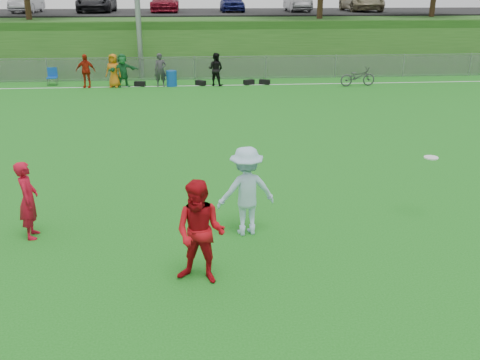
{
  "coord_description": "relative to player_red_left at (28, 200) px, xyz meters",
  "views": [
    {
      "loc": [
        -0.13,
        -10.18,
        4.94
      ],
      "look_at": [
        0.81,
        0.5,
        1.04
      ],
      "focal_mm": 40.0,
      "sensor_mm": 36.0,
      "label": 1
    }
  ],
  "objects": [
    {
      "name": "ground",
      "position": [
        3.56,
        -0.28,
        -0.82
      ],
      "size": [
        120.0,
        120.0,
        0.0
      ],
      "primitive_type": "plane",
      "color": "#186815",
      "rests_on": "ground"
    },
    {
      "name": "frisbee",
      "position": [
        8.56,
        0.23,
        0.6
      ],
      "size": [
        0.31,
        0.31,
        0.03
      ],
      "color": "silver",
      "rests_on": "ground"
    },
    {
      "name": "bicycle",
      "position": [
        12.02,
        16.92,
        -0.33
      ],
      "size": [
        1.92,
        0.83,
        0.98
      ],
      "primitive_type": "imported",
      "rotation": [
        0.0,
        0.0,
        1.67
      ],
      "color": "#313134",
      "rests_on": "ground"
    },
    {
      "name": "gear_bags",
      "position": [
        4.55,
        17.82,
        -0.69
      ],
      "size": [
        7.17,
        0.59,
        0.26
      ],
      "color": "black",
      "rests_on": "ground"
    },
    {
      "name": "car_row",
      "position": [
        2.39,
        31.72,
        3.0
      ],
      "size": [
        32.04,
        5.18,
        1.44
      ],
      "color": "white",
      "rests_on": "parking_lot"
    },
    {
      "name": "sideline_far",
      "position": [
        3.56,
        17.72,
        -0.82
      ],
      "size": [
        60.0,
        0.1,
        0.01
      ],
      "primitive_type": "cube",
      "color": "white",
      "rests_on": "ground"
    },
    {
      "name": "player_blue",
      "position": [
        4.46,
        -0.21,
        0.12
      ],
      "size": [
        1.33,
        0.91,
        1.89
      ],
      "primitive_type": "imported",
      "rotation": [
        0.0,
        0.0,
        3.32
      ],
      "color": "#A7CDE7",
      "rests_on": "ground"
    },
    {
      "name": "player_red_left",
      "position": [
        0.0,
        0.0,
        0.0
      ],
      "size": [
        0.46,
        0.64,
        1.64
      ],
      "primitive_type": "imported",
      "rotation": [
        0.0,
        0.0,
        1.69
      ],
      "color": "#B60C23",
      "rests_on": "ground"
    },
    {
      "name": "berm",
      "position": [
        3.56,
        30.72,
        0.68
      ],
      "size": [
        120.0,
        18.0,
        3.0
      ],
      "primitive_type": "cube",
      "color": "#1B4A15",
      "rests_on": "ground"
    },
    {
      "name": "camp_chair",
      "position": [
        -3.93,
        18.54,
        -0.55
      ],
      "size": [
        0.53,
        0.54,
        0.91
      ],
      "rotation": [
        0.0,
        0.0,
        0.05
      ],
      "color": "#0E429D",
      "rests_on": "ground"
    },
    {
      "name": "parking_lot",
      "position": [
        3.56,
        32.72,
        2.23
      ],
      "size": [
        120.0,
        12.0,
        0.1
      ],
      "primitive_type": "cube",
      "color": "black",
      "rests_on": "berm"
    },
    {
      "name": "spectator_row",
      "position": [
        0.7,
        17.72,
        0.03
      ],
      "size": [
        7.69,
        1.07,
        1.69
      ],
      "color": "#A71D0B",
      "rests_on": "ground"
    },
    {
      "name": "fence",
      "position": [
        3.56,
        19.72,
        -0.17
      ],
      "size": [
        58.0,
        0.06,
        1.3
      ],
      "color": "gray",
      "rests_on": "ground"
    },
    {
      "name": "recycling_bin",
      "position": [
        2.34,
        17.73,
        -0.42
      ],
      "size": [
        0.69,
        0.69,
        0.81
      ],
      "primitive_type": "cylinder",
      "rotation": [
        0.0,
        0.0,
        0.35
      ],
      "color": "#0F46A2",
      "rests_on": "ground"
    },
    {
      "name": "player_red_center",
      "position": [
        3.48,
        -2.1,
        0.12
      ],
      "size": [
        1.1,
        0.98,
        1.88
      ],
      "primitive_type": "imported",
      "rotation": [
        0.0,
        0.0,
        -0.35
      ],
      "color": "#B50C15",
      "rests_on": "ground"
    }
  ]
}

